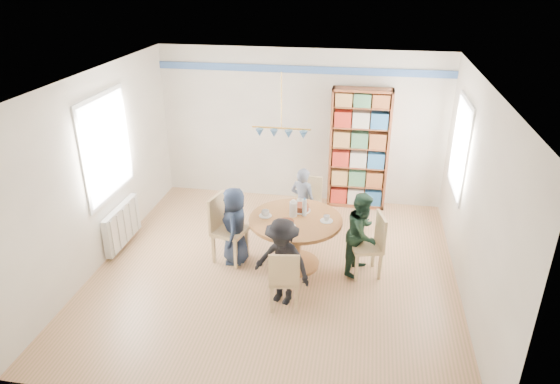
% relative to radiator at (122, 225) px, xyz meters
% --- Properties ---
extents(ground, '(5.00, 5.00, 0.00)m').
position_rel_radiator_xyz_m(ground, '(2.42, -0.30, -0.35)').
color(ground, tan).
extents(room_shell, '(5.00, 5.00, 5.00)m').
position_rel_radiator_xyz_m(room_shell, '(2.16, 0.57, 1.30)').
color(room_shell, white).
rests_on(room_shell, ground).
extents(radiator, '(0.12, 1.00, 0.60)m').
position_rel_radiator_xyz_m(radiator, '(0.00, 0.00, 0.00)').
color(radiator, silver).
rests_on(radiator, ground).
extents(dining_table, '(1.30, 1.30, 0.75)m').
position_rel_radiator_xyz_m(dining_table, '(2.67, -0.08, 0.21)').
color(dining_table, '#925B30').
rests_on(dining_table, ground).
extents(chair_left, '(0.53, 0.53, 1.00)m').
position_rel_radiator_xyz_m(chair_left, '(1.64, -0.09, 0.20)').
color(chair_left, '#D7BD84').
rests_on(chair_left, ground).
extents(chair_right, '(0.50, 0.50, 0.91)m').
position_rel_radiator_xyz_m(chair_right, '(3.73, -0.12, 0.15)').
color(chair_right, '#D7BD84').
rests_on(chair_right, ground).
extents(chair_far, '(0.44, 0.44, 0.91)m').
position_rel_radiator_xyz_m(chair_far, '(2.72, 0.96, 0.15)').
color(chair_far, '#D7BD84').
rests_on(chair_far, ground).
extents(chair_near, '(0.43, 0.43, 0.85)m').
position_rel_radiator_xyz_m(chair_near, '(2.68, -1.10, 0.12)').
color(chair_near, '#D7BD84').
rests_on(chair_near, ground).
extents(person_left, '(0.45, 0.62, 1.15)m').
position_rel_radiator_xyz_m(person_left, '(1.81, -0.13, 0.23)').
color(person_left, '#182135').
rests_on(person_left, ground).
extents(person_right, '(0.61, 0.69, 1.20)m').
position_rel_radiator_xyz_m(person_right, '(3.59, -0.07, 0.25)').
color(person_right, '#172F21').
rests_on(person_right, ground).
extents(person_far, '(0.49, 0.40, 1.14)m').
position_rel_radiator_xyz_m(person_far, '(2.65, 0.80, 0.22)').
color(person_far, gray).
rests_on(person_far, ground).
extents(person_near, '(0.86, 0.66, 1.18)m').
position_rel_radiator_xyz_m(person_near, '(2.63, -0.95, 0.24)').
color(person_near, black).
rests_on(person_near, ground).
extents(bookshelf, '(1.00, 0.30, 2.11)m').
position_rel_radiator_xyz_m(bookshelf, '(3.45, 2.04, 0.69)').
color(bookshelf, brown).
rests_on(bookshelf, ground).
extents(tableware, '(1.03, 1.03, 0.27)m').
position_rel_radiator_xyz_m(tableware, '(2.65, -0.06, 0.46)').
color(tableware, white).
rests_on(tableware, dining_table).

